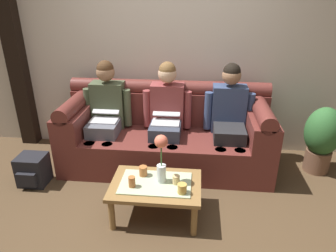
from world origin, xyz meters
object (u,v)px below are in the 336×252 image
object	(u,v)px
cup_far_center	(132,182)
person_middle	(167,112)
cup_near_left	(176,180)
cup_far_left	(182,188)
cup_near_right	(143,171)
backpack_left	(33,170)
person_right	(229,115)
coffee_table	(156,188)
flower_vase	(161,155)
person_left	(106,110)
potted_plant	(322,137)
couch	(167,135)

from	to	relation	value
cup_far_center	person_middle	bearing A→B (deg)	79.11
cup_near_left	cup_far_left	distance (m)	0.15
cup_near_right	backpack_left	size ratio (longest dim) A/B	0.28
person_right	backpack_left	world-z (taller)	person_right
person_middle	coffee_table	world-z (taller)	person_middle
person_right	cup_near_left	size ratio (longest dim) A/B	15.02
cup_near_left	cup_far_center	xyz separation A→B (m)	(-0.38, -0.08, 0.01)
coffee_table	cup_far_left	size ratio (longest dim) A/B	9.38
coffee_table	backpack_left	size ratio (longest dim) A/B	2.47
flower_vase	cup_far_left	xyz separation A→B (m)	(0.20, -0.15, -0.23)
person_left	backpack_left	bearing A→B (deg)	-139.75
flower_vase	cup_near_right	xyz separation A→B (m)	(-0.18, 0.08, -0.22)
backpack_left	potted_plant	bearing A→B (deg)	10.48
cup_far_left	backpack_left	xyz separation A→B (m)	(-1.64, 0.50, -0.23)
cup_far_center	backpack_left	world-z (taller)	cup_far_center
couch	cup_far_center	size ratio (longest dim) A/B	24.11
person_left	person_middle	size ratio (longest dim) A/B	1.00
couch	coffee_table	distance (m)	0.96
cup_far_center	cup_near_left	bearing A→B (deg)	12.35
person_left	couch	bearing A→B (deg)	0.33
couch	cup_far_left	size ratio (longest dim) A/B	27.24
couch	potted_plant	size ratio (longest dim) A/B	3.04
person_middle	cup_far_left	distance (m)	1.14
cup_near_right	person_right	bearing A→B (deg)	45.34
cup_near_right	cup_far_center	size ratio (longest dim) A/B	0.95
coffee_table	cup_near_right	bearing A→B (deg)	141.05
person_right	potted_plant	bearing A→B (deg)	0.16
person_left	person_middle	xyz separation A→B (m)	(0.71, -0.00, 0.00)
couch	backpack_left	bearing A→B (deg)	-157.27
flower_vase	cup_near_right	bearing A→B (deg)	156.16
flower_vase	cup_far_center	bearing A→B (deg)	-156.87
coffee_table	cup_near_right	size ratio (longest dim) A/B	8.74
cup_far_left	potted_plant	xyz separation A→B (m)	(1.51, 1.09, 0.03)
person_left	cup_far_left	xyz separation A→B (m)	(0.95, -1.08, -0.26)
cup_near_left	person_left	bearing A→B (deg)	133.16
cup_near_left	backpack_left	xyz separation A→B (m)	(-1.57, 0.37, -0.23)
person_left	cup_near_right	distance (m)	1.06
person_left	cup_near_right	size ratio (longest dim) A/B	13.10
couch	person_middle	world-z (taller)	person_middle
flower_vase	backpack_left	world-z (taller)	flower_vase
cup_far_left	coffee_table	bearing A→B (deg)	152.42
backpack_left	cup_far_center	bearing A→B (deg)	-20.92
person_right	cup_far_left	bearing A→B (deg)	-113.11
coffee_table	cup_near_right	xyz separation A→B (m)	(-0.13, 0.11, 0.10)
couch	backpack_left	world-z (taller)	couch
coffee_table	backpack_left	world-z (taller)	coffee_table
cup_near_right	potted_plant	size ratio (longest dim) A/B	0.12
cup_far_center	coffee_table	bearing A→B (deg)	21.96
couch	cup_near_right	distance (m)	0.86
person_left	cup_near_right	bearing A→B (deg)	-55.82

